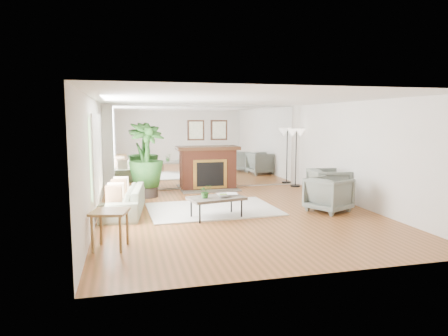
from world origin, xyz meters
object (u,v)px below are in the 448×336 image
object	(u,v)px
coffee_table	(216,199)
floor_lamp	(296,137)
side_table	(110,217)
fireplace	(209,167)
armchair_front	(329,194)
armchair_back	(329,185)
sofa	(124,200)
potted_ficus	(146,158)

from	to	relation	value
coffee_table	floor_lamp	distance (m)	4.76
side_table	floor_lamp	distance (m)	7.27
fireplace	side_table	size ratio (longest dim) A/B	3.08
side_table	armchair_front	bearing A→B (deg)	18.09
armchair_back	side_table	xyz separation A→B (m)	(-5.25, -2.56, 0.11)
coffee_table	floor_lamp	world-z (taller)	floor_lamp
sofa	potted_ficus	bearing A→B (deg)	167.80
fireplace	armchair_back	distance (m)	3.56
armchair_front	side_table	distance (m)	4.94
potted_ficus	floor_lamp	xyz separation A→B (m)	(4.55, 0.59, 0.47)
coffee_table	potted_ficus	size ratio (longest dim) A/B	0.63
armchair_front	side_table	xyz separation A→B (m)	(-4.70, -1.53, 0.13)
coffee_table	sofa	distance (m)	2.11
fireplace	floor_lamp	size ratio (longest dim) A/B	1.15
coffee_table	armchair_front	world-z (taller)	armchair_front
armchair_front	potted_ficus	distance (m)	4.78
fireplace	armchair_back	world-z (taller)	fireplace
sofa	armchair_front	size ratio (longest dim) A/B	2.37
fireplace	coffee_table	distance (m)	3.50
coffee_table	fireplace	bearing A→B (deg)	80.84
side_table	floor_lamp	size ratio (longest dim) A/B	0.37
armchair_back	side_table	size ratio (longest dim) A/B	1.37
armchair_front	floor_lamp	distance (m)	3.53
armchair_front	side_table	bearing A→B (deg)	81.87
armchair_back	potted_ficus	xyz separation A→B (m)	(-4.45, 1.66, 0.64)
potted_ficus	side_table	bearing A→B (deg)	-100.73
fireplace	armchair_front	distance (m)	4.01
potted_ficus	floor_lamp	size ratio (longest dim) A/B	1.11
armchair_back	potted_ficus	size ratio (longest dim) A/B	0.46
sofa	armchair_back	size ratio (longest dim) A/B	2.22
armchair_back	floor_lamp	world-z (taller)	floor_lamp
sofa	potted_ficus	xyz separation A→B (m)	(0.60, 1.77, 0.76)
sofa	side_table	distance (m)	2.46
sofa	side_table	world-z (taller)	side_table
armchair_back	floor_lamp	size ratio (longest dim) A/B	0.51
floor_lamp	armchair_front	bearing A→B (deg)	-101.27
sofa	potted_ficus	size ratio (longest dim) A/B	1.03
coffee_table	armchair_back	world-z (taller)	armchair_back
side_table	potted_ficus	xyz separation A→B (m)	(0.80, 4.22, 0.53)
side_table	floor_lamp	xyz separation A→B (m)	(5.35, 4.81, 1.00)
fireplace	floor_lamp	world-z (taller)	fireplace
floor_lamp	sofa	bearing A→B (deg)	-155.29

